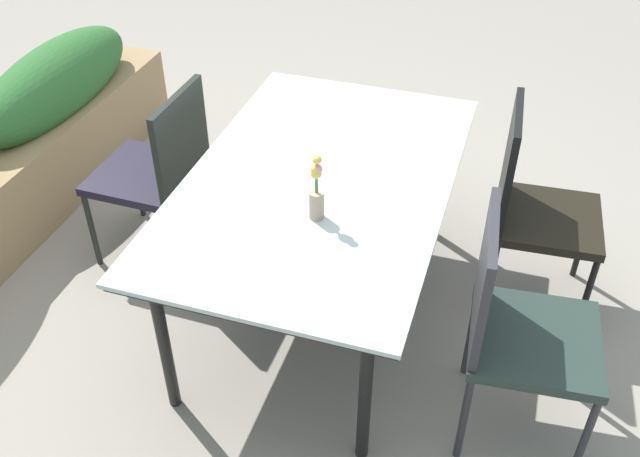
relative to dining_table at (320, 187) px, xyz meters
The scene contains 6 objects.
ground_plane 0.67m from the dining_table, 73.75° to the left, with size 12.00×12.00×0.00m, color gray.
dining_table is the anchor object (origin of this frame).
chair_far_side 0.86m from the dining_table, 78.86° to the left, with size 0.46×0.46×0.88m.
chair_near_left 0.92m from the dining_table, 114.39° to the right, with size 0.49×0.49×0.92m.
chair_near_right 0.91m from the dining_table, 66.28° to the right, with size 0.46×0.46×0.94m.
flower_vase 0.31m from the dining_table, 164.96° to the right, with size 0.06×0.06×0.27m.
Camera 1 is at (-2.25, -0.81, 2.29)m, focal length 39.98 mm.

